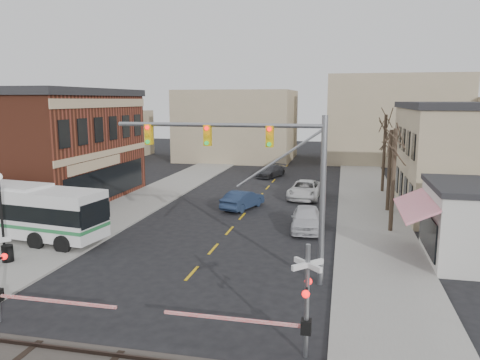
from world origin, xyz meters
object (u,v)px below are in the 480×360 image
(transit_bus, at_px, (10,209))
(pedestrian_near, at_px, (81,229))
(pedestrian_far, at_px, (64,215))
(car_c, at_px, (305,190))
(rr_crossing_east, at_px, (294,301))
(car_d, at_px, (270,171))
(street_lamp, at_px, (0,198))
(trash_bin, at_px, (8,253))
(rr_crossing_west, at_px, (5,275))
(car_a, at_px, (306,218))
(car_b, at_px, (243,200))
(traffic_signal_mast, at_px, (263,163))

(transit_bus, distance_m, pedestrian_near, 5.27)
(pedestrian_far, bearing_deg, pedestrian_near, -96.57)
(car_c, xyz_separation_m, pedestrian_far, (-15.00, -13.84, 0.26))
(rr_crossing_east, distance_m, car_c, 26.31)
(car_d, bearing_deg, street_lamp, -86.49)
(trash_bin, height_order, car_d, car_d)
(rr_crossing_west, bearing_deg, pedestrian_far, 114.02)
(transit_bus, distance_m, car_c, 23.66)
(car_a, bearing_deg, transit_bus, -165.48)
(rr_crossing_west, xyz_separation_m, car_b, (4.89, 21.07, -1.21))
(transit_bus, distance_m, rr_crossing_west, 12.65)
(transit_bus, bearing_deg, rr_crossing_east, -27.82)
(pedestrian_near, bearing_deg, car_b, -39.48)
(traffic_signal_mast, bearing_deg, pedestrian_near, 165.79)
(car_c, relative_size, pedestrian_far, 3.06)
(rr_crossing_east, bearing_deg, transit_bus, 152.18)
(pedestrian_near, bearing_deg, car_a, -70.61)
(car_b, relative_size, pedestrian_far, 2.49)
(traffic_signal_mast, bearing_deg, rr_crossing_east, -71.41)
(street_lamp, bearing_deg, pedestrian_near, 47.91)
(car_a, bearing_deg, street_lamp, -152.37)
(traffic_signal_mast, relative_size, street_lamp, 2.17)
(car_b, bearing_deg, street_lamp, 72.94)
(traffic_signal_mast, bearing_deg, car_b, 105.88)
(trash_bin, distance_m, car_d, 32.66)
(car_b, bearing_deg, pedestrian_far, 57.53)
(transit_bus, relative_size, rr_crossing_west, 2.34)
(rr_crossing_east, xyz_separation_m, trash_bin, (-15.92, 5.81, -1.40))
(rr_crossing_east, distance_m, pedestrian_far, 20.86)
(car_a, bearing_deg, car_b, 133.21)
(rr_crossing_east, distance_m, car_a, 15.89)
(pedestrian_near, bearing_deg, trash_bin, 142.77)
(transit_bus, bearing_deg, car_b, 41.22)
(pedestrian_far, bearing_deg, rr_crossing_west, -118.73)
(transit_bus, relative_size, pedestrian_near, 7.10)
(rr_crossing_east, height_order, car_b, rr_crossing_east)
(street_lamp, height_order, car_c, street_lamp)
(car_c, distance_m, pedestrian_near, 20.58)
(rr_crossing_west, bearing_deg, traffic_signal_mast, 36.34)
(pedestrian_near, bearing_deg, rr_crossing_east, -131.36)
(street_lamp, bearing_deg, traffic_signal_mast, 0.80)
(rr_crossing_west, height_order, trash_bin, rr_crossing_west)
(rr_crossing_west, distance_m, car_d, 37.46)
(car_c, xyz_separation_m, car_d, (-4.82, 10.88, -0.12))
(rr_crossing_east, distance_m, car_b, 21.99)
(traffic_signal_mast, height_order, pedestrian_near, traffic_signal_mast)
(transit_bus, height_order, rr_crossing_east, rr_crossing_east)
(rr_crossing_west, relative_size, pedestrian_near, 3.03)
(street_lamp, xyz_separation_m, trash_bin, (0.65, -0.57, -2.88))
(pedestrian_far, bearing_deg, trash_bin, -135.49)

